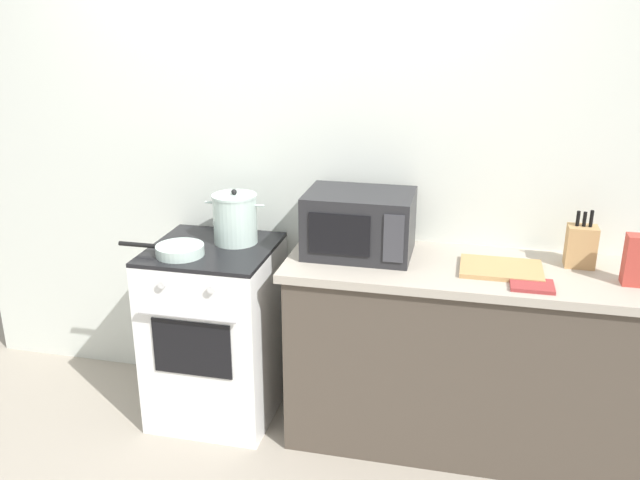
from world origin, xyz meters
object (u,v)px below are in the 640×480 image
object	(u,v)px
microwave	(359,223)
cutting_board	(501,269)
pasta_box	(634,260)
knife_block	(581,246)
frying_pan	(178,250)
stove	(216,331)
stock_pot	(235,219)
oven_mitt	(532,285)

from	to	relation	value
microwave	cutting_board	bearing A→B (deg)	-6.76
microwave	pasta_box	xyz separation A→B (m)	(1.19, -0.11, -0.04)
knife_block	frying_pan	bearing A→B (deg)	-171.32
stove	knife_block	distance (m)	1.82
cutting_board	knife_block	size ratio (longest dim) A/B	1.35
microwave	knife_block	world-z (taller)	microwave
stock_pot	oven_mitt	world-z (taller)	stock_pot
stock_pot	microwave	xyz separation A→B (m)	(0.63, -0.02, 0.03)
cutting_board	oven_mitt	xyz separation A→B (m)	(0.12, -0.16, -0.00)
oven_mitt	pasta_box	bearing A→B (deg)	17.57
stove	oven_mitt	size ratio (longest dim) A/B	5.11
stock_pot	cutting_board	size ratio (longest dim) A/B	0.85
cutting_board	frying_pan	bearing A→B (deg)	-174.64
frying_pan	oven_mitt	world-z (taller)	frying_pan
microwave	pasta_box	bearing A→B (deg)	-5.18
knife_block	microwave	bearing A→B (deg)	-176.47
stove	oven_mitt	bearing A→B (deg)	-6.04
stock_pot	knife_block	bearing A→B (deg)	1.60
stove	pasta_box	world-z (taller)	pasta_box
microwave	oven_mitt	xyz separation A→B (m)	(0.78, -0.24, -0.14)
frying_pan	microwave	bearing A→B (deg)	14.72
stock_pot	microwave	world-z (taller)	microwave
stove	microwave	bearing A→B (deg)	6.27
cutting_board	stove	bearing A→B (deg)	-179.95
frying_pan	pasta_box	distance (m)	2.03
stock_pot	frying_pan	distance (m)	0.33
microwave	cutting_board	distance (m)	0.68
stove	oven_mitt	distance (m)	1.58
frying_pan	knife_block	xyz separation A→B (m)	(1.83, 0.28, 0.07)
microwave	knife_block	size ratio (longest dim) A/B	1.88
cutting_board	knife_block	distance (m)	0.38
knife_block	pasta_box	size ratio (longest dim) A/B	1.21
frying_pan	oven_mitt	size ratio (longest dim) A/B	2.38
frying_pan	microwave	xyz separation A→B (m)	(0.83, 0.22, 0.12)
frying_pan	knife_block	distance (m)	1.86
stock_pot	knife_block	distance (m)	1.63
oven_mitt	microwave	bearing A→B (deg)	163.07
frying_pan	microwave	world-z (taller)	microwave
stove	microwave	world-z (taller)	microwave
stove	cutting_board	distance (m)	1.46
frying_pan	oven_mitt	xyz separation A→B (m)	(1.61, -0.02, -0.02)
stock_pot	oven_mitt	size ratio (longest dim) A/B	1.70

